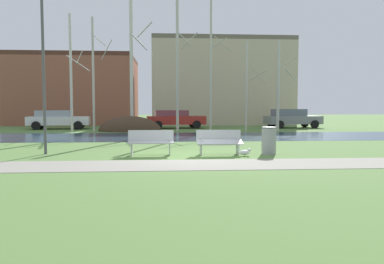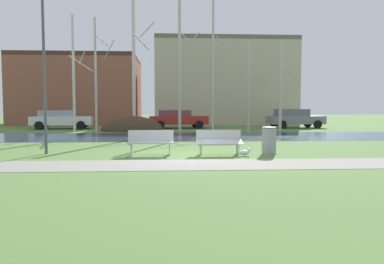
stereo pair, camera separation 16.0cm
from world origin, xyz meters
TOP-DOWN VIEW (x-y plane):
  - ground_plane at (0.00, 10.00)m, footprint 120.00×120.00m
  - paved_path_strip at (0.00, -1.64)m, footprint 60.00×2.06m
  - river_band at (0.00, 8.88)m, footprint 80.00×6.43m
  - soil_mound at (-3.17, 14.05)m, footprint 4.39×2.84m
  - bench_left at (-1.20, 0.64)m, footprint 1.60×0.57m
  - bench_right at (1.20, 0.64)m, footprint 1.60×0.57m
  - trash_bin at (3.00, 0.68)m, footprint 0.54×0.54m
  - seagull at (2.04, 0.21)m, footprint 0.47×0.17m
  - streetlamp at (-4.98, 1.23)m, footprint 0.32×0.32m
  - birch_far_left at (-7.03, 13.58)m, footprint 1.40×2.11m
  - birch_left at (-5.54, 13.61)m, footprint 1.41×2.22m
  - birch_center_left at (-3.02, 14.28)m, footprint 1.62×2.62m
  - birch_center at (0.19, 14.06)m, footprint 1.53×2.38m
  - birch_center_right at (2.48, 13.42)m, footprint 1.51×2.52m
  - birch_right at (5.06, 13.72)m, footprint 1.47×2.71m
  - birch_far_right at (7.26, 13.48)m, footprint 1.43×2.55m
  - parked_van_nearest_white at (-8.90, 16.85)m, footprint 4.68×2.36m
  - parked_sedan_second_red at (0.06, 17.32)m, footprint 4.71×2.45m
  - parked_hatch_third_grey at (9.49, 17.16)m, footprint 4.58×2.28m
  - building_brick_low at (-9.60, 26.58)m, footprint 11.58×9.38m
  - building_beige_block at (4.77, 26.14)m, footprint 13.32×9.70m

SIDE VIEW (x-z plane):
  - ground_plane at x=0.00m, z-range 0.00..0.00m
  - soil_mound at x=-3.17m, z-range -1.05..1.05m
  - river_band at x=0.00m, z-range 0.00..0.01m
  - paved_path_strip at x=0.00m, z-range 0.00..0.01m
  - seagull at x=2.04m, z-range 0.00..0.27m
  - bench_left at x=-1.20m, z-range 0.04..0.91m
  - bench_right at x=1.20m, z-range 0.04..0.91m
  - trash_bin at x=3.00m, z-range 0.02..0.99m
  - parked_van_nearest_white at x=-8.90m, z-range 0.05..1.49m
  - parked_sedan_second_red at x=0.06m, z-range 0.05..1.49m
  - parked_hatch_third_grey at x=9.49m, z-range 0.04..1.56m
  - birch_right at x=5.06m, z-range 0.05..6.31m
  - birch_far_right at x=7.26m, z-range 0.08..6.39m
  - building_brick_low at x=-9.60m, z-range 0.00..6.71m
  - birch_left at x=-5.54m, z-range 0.10..7.85m
  - birch_far_left at x=-7.03m, z-range 0.04..7.97m
  - streetlamp at x=-4.98m, z-range 0.95..7.10m
  - building_beige_block at x=4.77m, z-range 0.00..8.21m
  - birch_center_right at x=2.48m, z-range 0.07..9.06m
  - birch_center_left at x=-3.02m, z-range 0.10..9.40m
  - birch_center at x=0.19m, z-range 0.07..9.53m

